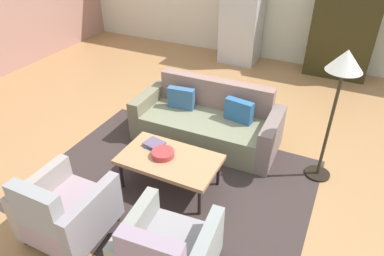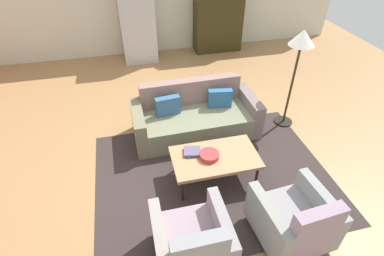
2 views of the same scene
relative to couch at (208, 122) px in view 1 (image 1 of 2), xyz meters
name	(u,v)px [view 1 (image 1 of 2)]	position (x,y,z in m)	size (l,w,h in m)	color
ground_plane	(199,150)	(0.01, -0.35, -0.29)	(11.50, 11.50, 0.00)	#AA7A4D
area_rug	(172,183)	(0.00, -1.14, -0.28)	(3.40, 2.60, 0.01)	#372C2B
couch	(208,122)	(0.00, 0.00, 0.00)	(2.12, 0.94, 0.86)	gray
coffee_table	(169,160)	(0.00, -1.19, 0.12)	(1.20, 0.70, 0.45)	black
armchair_left	(64,213)	(-0.60, -2.35, 0.06)	(0.80, 0.80, 0.88)	#29271D
armchair_right	(166,256)	(0.61, -2.35, 0.06)	(0.86, 0.86, 0.88)	#2F2A15
fruit_bowl	(163,154)	(-0.08, -1.19, 0.19)	(0.27, 0.27, 0.07)	#AA3437
book_stack	(154,144)	(-0.29, -1.05, 0.18)	(0.27, 0.24, 0.05)	#305085
cabinet	(343,32)	(1.43, 3.29, 0.61)	(1.20, 0.51, 1.80)	#312C13
refrigerator	(242,19)	(-0.61, 3.19, 0.64)	(0.80, 0.73, 1.85)	#B7BABF
floor_lamp	(343,74)	(1.65, -0.16, 1.16)	(0.40, 0.40, 1.72)	black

